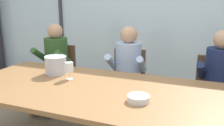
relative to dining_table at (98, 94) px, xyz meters
The scene contains 14 objects.
ground 1.21m from the dining_table, 90.00° to the left, with size 14.00×14.00×0.00m, color #847056.
window_glass_panel 2.26m from the dining_table, 90.00° to the left, with size 7.80×0.03×2.60m, color silver.
window_mullion_left 2.84m from the dining_table, 129.24° to the left, with size 0.06×0.06×2.60m, color #38383D.
hillside_vineyard 5.49m from the dining_table, 90.00° to the left, with size 13.80×2.40×1.93m, color #386633.
dining_table is the anchor object (origin of this frame).
chair_near_curtain 1.43m from the dining_table, 137.83° to the left, with size 0.48×0.48×0.88m.
chair_left_of_center 1.01m from the dining_table, 91.67° to the left, with size 0.48×0.48×0.88m.
chair_center 1.41m from the dining_table, 43.58° to the left, with size 0.45×0.45×0.88m.
person_olive_shirt 1.35m from the dining_table, 141.63° to the left, with size 0.46×0.61×1.20m.
person_pale_blue_shirt 0.84m from the dining_table, 89.44° to the left, with size 0.48×0.62×1.20m.
person_navy_polo 1.34m from the dining_table, 38.69° to the left, with size 0.48×0.62×1.20m.
ice_bucket_primary 0.67m from the dining_table, 158.67° to the left, with size 0.23×0.23×0.20m.
tasting_bowl 0.45m from the dining_table, 20.37° to the right, with size 0.18×0.18×0.05m, color silver.
wine_glass_by_left_taster 0.44m from the dining_table, 160.44° to the left, with size 0.08×0.08×0.17m.
Camera 1 is at (0.84, -1.82, 1.49)m, focal length 37.82 mm.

